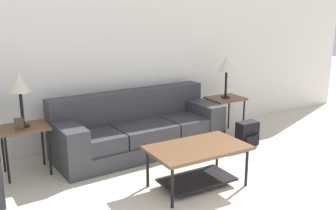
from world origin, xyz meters
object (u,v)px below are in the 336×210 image
(couch, at_px, (139,130))
(side_table_right, at_px, (225,102))
(backpack, at_px, (247,134))
(side_table_left, at_px, (24,132))
(table_lamp_left, at_px, (19,84))
(table_lamp_right, at_px, (227,65))
(coffee_table, at_px, (197,157))

(couch, distance_m, side_table_right, 1.52)
(backpack, bearing_deg, side_table_right, 85.36)
(couch, bearing_deg, backpack, -22.22)
(side_table_left, xyz_separation_m, table_lamp_left, (-0.00, 0.00, 0.57))
(couch, xyz_separation_m, side_table_left, (-1.49, -0.00, 0.23))
(table_lamp_right, bearing_deg, backpack, -94.64)
(couch, distance_m, side_table_left, 1.51)
(coffee_table, distance_m, backpack, 1.56)
(table_lamp_right, bearing_deg, couch, 179.90)
(side_table_left, distance_m, table_lamp_left, 0.57)
(couch, bearing_deg, side_table_left, -179.90)
(side_table_right, height_order, backpack, side_table_right)
(couch, height_order, side_table_left, couch)
(side_table_right, xyz_separation_m, table_lamp_left, (-2.99, 0.00, 0.57))
(couch, relative_size, backpack, 6.76)
(coffee_table, height_order, side_table_left, side_table_left)
(coffee_table, relative_size, side_table_right, 1.83)
(backpack, bearing_deg, couch, 157.78)
(table_lamp_left, bearing_deg, backpack, -11.33)
(backpack, bearing_deg, table_lamp_right, 85.36)
(side_table_right, height_order, table_lamp_left, table_lamp_left)
(coffee_table, height_order, table_lamp_left, table_lamp_left)
(side_table_left, distance_m, table_lamp_right, 3.05)
(side_table_right, xyz_separation_m, backpack, (-0.05, -0.59, -0.35))
(side_table_left, xyz_separation_m, backpack, (2.94, -0.59, -0.35))
(side_table_left, relative_size, table_lamp_left, 0.93)
(side_table_right, bearing_deg, table_lamp_right, 45.00)
(table_lamp_right, xyz_separation_m, backpack, (-0.05, -0.59, -0.92))
(side_table_left, xyz_separation_m, side_table_right, (2.99, 0.00, 0.00))
(coffee_table, bearing_deg, table_lamp_left, 140.18)
(table_lamp_left, height_order, backpack, table_lamp_left)
(table_lamp_left, bearing_deg, table_lamp_right, 0.00)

